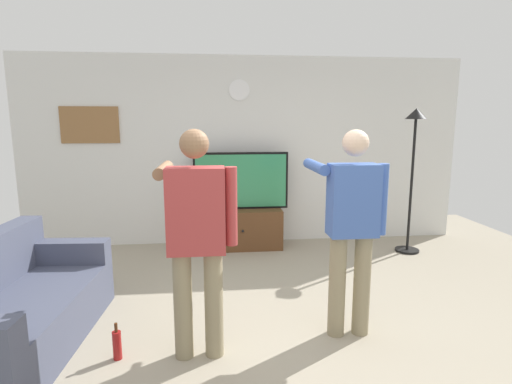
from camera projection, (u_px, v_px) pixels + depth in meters
ground_plane at (275, 347)px, 3.19m from camera, size 8.40×8.40×0.00m
back_wall at (245, 151)px, 5.85m from camera, size 6.40×0.10×2.70m
tv_stand at (242, 228)px, 5.68m from camera, size 1.13×0.50×0.56m
television at (241, 181)px, 5.61m from camera, size 1.33×0.07×0.80m
wall_clock at (239, 90)px, 5.63m from camera, size 0.29×0.03×0.29m
framed_picture at (90, 125)px, 5.51m from camera, size 0.79×0.04×0.50m
floor_lamp at (414, 151)px, 5.31m from camera, size 0.32×0.32×1.95m
person_standing_nearer_lamp at (197, 232)px, 2.92m from camera, size 0.60×0.78×1.73m
person_standing_nearer_couch at (352, 222)px, 3.24m from camera, size 0.57×0.78×1.72m
side_couch at (14, 310)px, 3.13m from camera, size 0.96×1.85×0.87m
beverage_bottle at (117, 345)px, 3.01m from camera, size 0.07×0.07×0.29m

